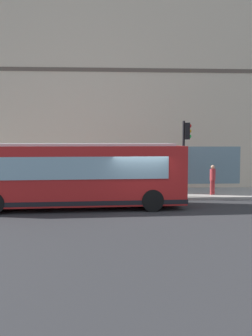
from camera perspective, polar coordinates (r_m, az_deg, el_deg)
name	(u,v)px	position (r m, az deg, el deg)	size (l,w,h in m)	color
ground	(140,210)	(17.87, 2.11, -6.22)	(120.00, 120.00, 0.00)	#2D2D30
sidewalk_curb	(133,194)	(22.48, 1.03, -3.86)	(4.20, 40.00, 0.15)	#9E9991
building_corner	(127,89)	(28.38, 0.18, 11.64)	(7.65, 20.33, 13.81)	beige
city_bus_nearside	(77,176)	(18.14, -7.35, -1.14)	(3.10, 10.17, 3.07)	red
traffic_light_near_corner	(186,144)	(20.95, 8.89, 3.55)	(0.32, 0.49, 4.10)	black
fire_hydrant	(152,185)	(22.98, 3.85, -2.59)	(0.35, 0.35, 0.74)	yellow
pedestrian_by_light_pole	(213,178)	(22.08, 12.77, -1.41)	(0.32, 0.32, 1.67)	#B23338
pedestrian_near_building_entrance	(140,176)	(22.03, 2.06, -1.16)	(0.32, 0.32, 1.76)	silver
pedestrian_walking_along_curb	(122,174)	(23.52, -0.62, -0.94)	(0.32, 0.32, 1.69)	black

